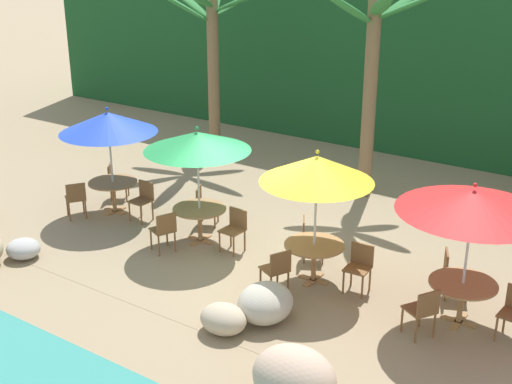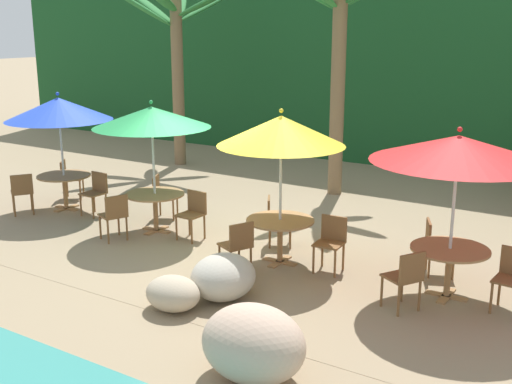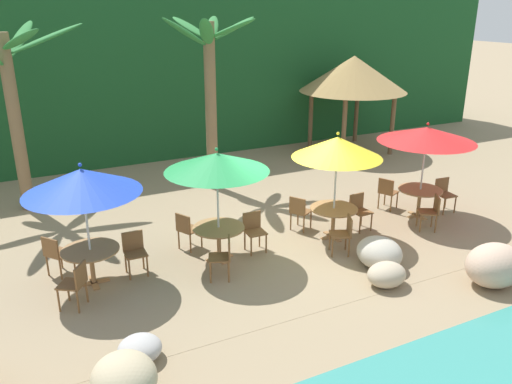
{
  "view_description": "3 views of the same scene",
  "coord_description": "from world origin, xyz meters",
  "px_view_note": "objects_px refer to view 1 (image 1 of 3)",
  "views": [
    {
      "loc": [
        6.7,
        -9.94,
        6.04
      ],
      "look_at": [
        -0.15,
        0.16,
        1.36
      ],
      "focal_mm": 47.97,
      "sensor_mm": 36.0,
      "label": 1
    },
    {
      "loc": [
        6.15,
        -8.56,
        3.76
      ],
      "look_at": [
        0.57,
        0.32,
        1.0
      ],
      "focal_mm": 44.54,
      "sensor_mm": 36.0,
      "label": 2
    },
    {
      "loc": [
        -5.28,
        -9.19,
        5.16
      ],
      "look_at": [
        -0.45,
        0.43,
        1.24
      ],
      "focal_mm": 36.41,
      "sensor_mm": 36.0,
      "label": 3
    }
  ],
  "objects_px": {
    "chair_blue_left": "(76,197)",
    "dining_table_red": "(462,290)",
    "palm_tree_second": "(373,59)",
    "chair_red_inland": "(452,271)",
    "umbrella_yellow": "(317,169)",
    "chair_green_left": "(164,229)",
    "chair_yellow_left": "(277,268)",
    "chair_green_inland": "(204,203)",
    "chair_red_left": "(423,309)",
    "chair_yellow_inland": "(309,236)",
    "umbrella_blue": "(108,122)",
    "chair_yellow_seaward": "(360,264)",
    "chair_blue_inland": "(115,178)",
    "umbrella_green": "(197,141)",
    "chair_green_seaward": "(235,227)",
    "dining_table_yellow": "(314,250)",
    "chair_blue_seaward": "(143,198)",
    "palm_tree_nearest": "(212,36)",
    "dining_table_green": "(200,214)",
    "umbrella_red": "(473,201)",
    "dining_table_blue": "(113,187)"
  },
  "relations": [
    {
      "from": "umbrella_blue",
      "to": "chair_red_left",
      "type": "bearing_deg",
      "value": -7.43
    },
    {
      "from": "chair_green_seaward",
      "to": "chair_yellow_left",
      "type": "bearing_deg",
      "value": -32.06
    },
    {
      "from": "dining_table_green",
      "to": "chair_green_seaward",
      "type": "relative_size",
      "value": 1.26
    },
    {
      "from": "chair_yellow_inland",
      "to": "dining_table_green",
      "type": "bearing_deg",
      "value": -167.5
    },
    {
      "from": "chair_blue_inland",
      "to": "chair_yellow_inland",
      "type": "height_order",
      "value": "same"
    },
    {
      "from": "chair_yellow_seaward",
      "to": "palm_tree_nearest",
      "type": "xyz_separation_m",
      "value": [
        -7.09,
        5.04,
        2.82
      ]
    },
    {
      "from": "umbrella_blue",
      "to": "palm_tree_second",
      "type": "bearing_deg",
      "value": 44.79
    },
    {
      "from": "chair_green_left",
      "to": "umbrella_yellow",
      "type": "bearing_deg",
      "value": 11.88
    },
    {
      "from": "umbrella_blue",
      "to": "chair_red_inland",
      "type": "bearing_deg",
      "value": 3.81
    },
    {
      "from": "umbrella_blue",
      "to": "chair_yellow_left",
      "type": "height_order",
      "value": "umbrella_blue"
    },
    {
      "from": "umbrella_yellow",
      "to": "umbrella_red",
      "type": "xyz_separation_m",
      "value": [
        2.7,
        0.09,
        -0.02
      ]
    },
    {
      "from": "chair_blue_left",
      "to": "palm_tree_nearest",
      "type": "xyz_separation_m",
      "value": [
        -0.45,
        5.63,
        2.82
      ]
    },
    {
      "from": "chair_red_inland",
      "to": "dining_table_red",
      "type": "bearing_deg",
      "value": -60.39
    },
    {
      "from": "umbrella_green",
      "to": "chair_yellow_seaward",
      "type": "height_order",
      "value": "umbrella_green"
    },
    {
      "from": "chair_yellow_seaward",
      "to": "chair_yellow_inland",
      "type": "relative_size",
      "value": 1.0
    },
    {
      "from": "palm_tree_second",
      "to": "chair_yellow_inland",
      "type": "bearing_deg",
      "value": -80.46
    },
    {
      "from": "chair_blue_seaward",
      "to": "chair_blue_left",
      "type": "distance_m",
      "value": 1.5
    },
    {
      "from": "chair_yellow_left",
      "to": "dining_table_blue",
      "type": "bearing_deg",
      "value": 167.62
    },
    {
      "from": "chair_blue_left",
      "to": "umbrella_yellow",
      "type": "xyz_separation_m",
      "value": [
        5.8,
        0.44,
        1.67
      ]
    },
    {
      "from": "umbrella_yellow",
      "to": "palm_tree_nearest",
      "type": "height_order",
      "value": "palm_tree_nearest"
    },
    {
      "from": "chair_blue_inland",
      "to": "chair_yellow_seaward",
      "type": "height_order",
      "value": "same"
    },
    {
      "from": "umbrella_blue",
      "to": "chair_red_left",
      "type": "xyz_separation_m",
      "value": [
        7.75,
        -1.01,
        -1.61
      ]
    },
    {
      "from": "chair_green_left",
      "to": "chair_yellow_inland",
      "type": "relative_size",
      "value": 1.0
    },
    {
      "from": "umbrella_blue",
      "to": "palm_tree_nearest",
      "type": "height_order",
      "value": "palm_tree_nearest"
    },
    {
      "from": "chair_blue_left",
      "to": "chair_green_inland",
      "type": "xyz_separation_m",
      "value": [
        2.55,
        1.34,
        0.0
      ]
    },
    {
      "from": "dining_table_green",
      "to": "chair_yellow_seaward",
      "type": "height_order",
      "value": "chair_yellow_seaward"
    },
    {
      "from": "chair_blue_left",
      "to": "palm_tree_second",
      "type": "distance_m",
      "value": 7.37
    },
    {
      "from": "umbrella_green",
      "to": "chair_red_left",
      "type": "xyz_separation_m",
      "value": [
        5.15,
        -0.88,
        -1.65
      ]
    },
    {
      "from": "chair_yellow_left",
      "to": "chair_red_inland",
      "type": "bearing_deg",
      "value": 32.6
    },
    {
      "from": "umbrella_blue",
      "to": "chair_blue_seaward",
      "type": "relative_size",
      "value": 2.83
    },
    {
      "from": "umbrella_green",
      "to": "chair_yellow_left",
      "type": "distance_m",
      "value": 3.17
    },
    {
      "from": "chair_blue_inland",
      "to": "chair_red_inland",
      "type": "bearing_deg",
      "value": -0.8
    },
    {
      "from": "chair_blue_left",
      "to": "umbrella_green",
      "type": "xyz_separation_m",
      "value": [
        3.0,
        0.62,
        1.65
      ]
    },
    {
      "from": "chair_blue_inland",
      "to": "chair_red_left",
      "type": "xyz_separation_m",
      "value": [
        8.33,
        -1.64,
        0.0
      ]
    },
    {
      "from": "chair_green_seaward",
      "to": "chair_green_inland",
      "type": "xyz_separation_m",
      "value": [
        -1.31,
        0.67,
        0.0
      ]
    },
    {
      "from": "chair_green_left",
      "to": "chair_yellow_left",
      "type": "height_order",
      "value": "same"
    },
    {
      "from": "chair_green_seaward",
      "to": "palm_tree_nearest",
      "type": "distance_m",
      "value": 7.14
    },
    {
      "from": "chair_red_inland",
      "to": "umbrella_yellow",
      "type": "bearing_deg",
      "value": -160.02
    },
    {
      "from": "dining_table_blue",
      "to": "chair_green_left",
      "type": "relative_size",
      "value": 1.26
    },
    {
      "from": "dining_table_green",
      "to": "chair_green_seaward",
      "type": "distance_m",
      "value": 0.86
    },
    {
      "from": "chair_blue_left",
      "to": "dining_table_red",
      "type": "height_order",
      "value": "chair_blue_left"
    },
    {
      "from": "umbrella_red",
      "to": "dining_table_blue",
      "type": "bearing_deg",
      "value": 178.37
    },
    {
      "from": "chair_yellow_inland",
      "to": "umbrella_yellow",
      "type": "bearing_deg",
      "value": -53.99
    },
    {
      "from": "palm_tree_second",
      "to": "chair_green_left",
      "type": "bearing_deg",
      "value": -110.04
    },
    {
      "from": "chair_red_inland",
      "to": "palm_tree_nearest",
      "type": "relative_size",
      "value": 0.18
    },
    {
      "from": "chair_blue_left",
      "to": "chair_green_left",
      "type": "distance_m",
      "value": 2.77
    },
    {
      "from": "dining_table_yellow",
      "to": "palm_tree_second",
      "type": "relative_size",
      "value": 0.23
    },
    {
      "from": "chair_red_left",
      "to": "chair_yellow_inland",
      "type": "bearing_deg",
      "value": 154.09
    },
    {
      "from": "chair_green_inland",
      "to": "chair_red_left",
      "type": "height_order",
      "value": "same"
    },
    {
      "from": "chair_green_left",
      "to": "dining_table_yellow",
      "type": "xyz_separation_m",
      "value": [
        3.04,
        0.64,
        0.1
      ]
    }
  ]
}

